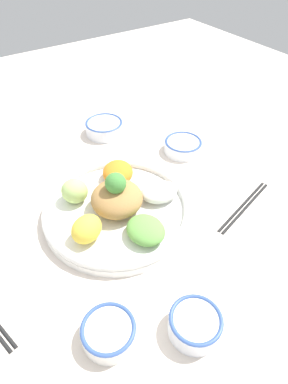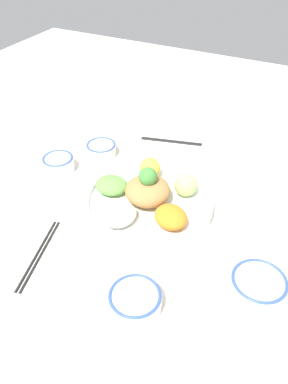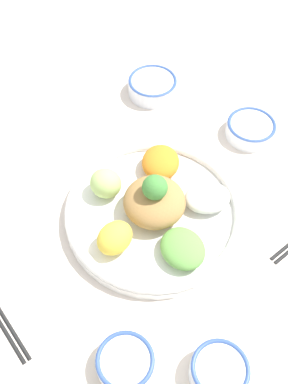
{
  "view_description": "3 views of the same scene",
  "coord_description": "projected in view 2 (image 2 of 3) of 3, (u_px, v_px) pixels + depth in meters",
  "views": [
    {
      "loc": [
        -0.44,
        0.23,
        0.56
      ],
      "look_at": [
        -0.0,
        -0.06,
        0.08
      ],
      "focal_mm": 30.0,
      "sensor_mm": 36.0,
      "label": 1
    },
    {
      "loc": [
        0.36,
        -0.69,
        0.67
      ],
      "look_at": [
        0.04,
        -0.04,
        0.08
      ],
      "focal_mm": 35.0,
      "sensor_mm": 36.0,
      "label": 2
    },
    {
      "loc": [
        -0.39,
        0.2,
        0.76
      ],
      "look_at": [
        0.05,
        0.0,
        0.06
      ],
      "focal_mm": 42.0,
      "sensor_mm": 36.0,
      "label": 3
    }
  ],
  "objects": [
    {
      "name": "salad_platter",
      "position": [
        148.0,
        198.0,
        0.99
      ],
      "size": [
        0.35,
        0.35,
        0.12
      ],
      "color": "white",
      "rests_on": "ground_plane"
    },
    {
      "name": "ground_plane",
      "position": [
        138.0,
        200.0,
        1.02
      ],
      "size": [
        2.4,
        2.4,
        0.0
      ],
      "primitive_type": "plane",
      "color": "silver"
    },
    {
      "name": "sauce_bowl_dark",
      "position": [
        101.0,
        149.0,
        1.19
      ],
      "size": [
        0.09,
        0.09,
        0.04
      ],
      "color": "white",
      "rests_on": "ground_plane"
    },
    {
      "name": "rice_bowl_plain",
      "position": [
        258.0,
        285.0,
        0.78
      ],
      "size": [
        0.12,
        0.12,
        0.04
      ],
      "color": "white",
      "rests_on": "ground_plane"
    },
    {
      "name": "serving_spoon_extra",
      "position": [
        244.0,
        173.0,
        1.12
      ],
      "size": [
        0.05,
        0.12,
        0.01
      ],
      "rotation": [
        0.0,
        0.0,
        1.39
      ],
      "color": "silver",
      "rests_on": "ground_plane"
    },
    {
      "name": "chopsticks_pair_near",
      "position": [
        171.0,
        141.0,
        1.26
      ],
      "size": [
        0.2,
        0.07,
        0.01
      ],
      "rotation": [
        0.0,
        0.0,
        0.25
      ],
      "color": "black",
      "rests_on": "ground_plane"
    },
    {
      "name": "rice_bowl_blue",
      "position": [
        135.0,
        299.0,
        0.75
      ],
      "size": [
        0.11,
        0.11,
        0.04
      ],
      "color": "white",
      "rests_on": "ground_plane"
    },
    {
      "name": "sauce_bowl_red",
      "position": [
        58.0,
        163.0,
        1.12
      ],
      "size": [
        0.09,
        0.09,
        0.04
      ],
      "color": "white",
      "rests_on": "ground_plane"
    },
    {
      "name": "chopsticks_pair_far",
      "position": [
        39.0,
        254.0,
        0.87
      ],
      "size": [
        0.07,
        0.22,
        0.01
      ],
      "rotation": [
        0.0,
        0.0,
        4.97
      ],
      "color": "black",
      "rests_on": "ground_plane"
    }
  ]
}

